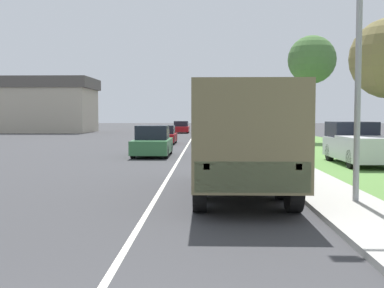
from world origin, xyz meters
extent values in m
plane|color=#38383A|center=(0.00, 40.00, 0.00)|extent=(180.00, 180.00, 0.00)
cube|color=silver|center=(0.00, 40.00, 0.00)|extent=(0.12, 120.00, 0.00)
cube|color=#ADAAA3|center=(4.50, 40.00, 0.06)|extent=(1.80, 120.00, 0.12)
cube|color=#56843D|center=(8.90, 40.00, 0.01)|extent=(7.00, 120.00, 0.02)
cube|color=#545B3D|center=(2.16, 12.47, 1.55)|extent=(2.33, 2.04, 1.95)
cube|color=brown|center=(2.16, 8.82, 1.70)|extent=(2.33, 5.25, 2.24)
cube|color=#545B3D|center=(2.16, 6.25, 0.93)|extent=(2.22, 0.10, 0.60)
cube|color=red|center=(1.28, 6.23, 1.13)|extent=(0.12, 0.06, 0.12)
cube|color=red|center=(3.03, 6.23, 1.13)|extent=(0.12, 0.06, 0.12)
cylinder|color=black|center=(1.14, 12.37, 0.55)|extent=(0.30, 1.10, 1.10)
cylinder|color=black|center=(3.17, 12.37, 0.55)|extent=(0.30, 1.10, 1.10)
cylinder|color=black|center=(1.14, 7.51, 0.55)|extent=(0.30, 1.10, 1.10)
cylinder|color=black|center=(3.17, 7.51, 0.55)|extent=(0.30, 1.10, 1.10)
cylinder|color=black|center=(1.14, 9.08, 0.55)|extent=(0.30, 1.10, 1.10)
cylinder|color=black|center=(3.17, 9.08, 0.55)|extent=(0.30, 1.10, 1.10)
cube|color=#336B3D|center=(-1.47, 21.83, 0.52)|extent=(1.83, 4.22, 0.69)
cube|color=black|center=(-1.47, 21.91, 1.23)|extent=(1.61, 1.90, 0.71)
cylinder|color=black|center=(-2.29, 23.18, 0.32)|extent=(0.20, 0.64, 0.64)
cylinder|color=black|center=(-0.66, 23.18, 0.32)|extent=(0.20, 0.64, 0.64)
cylinder|color=black|center=(-2.29, 20.48, 0.32)|extent=(0.20, 0.64, 0.64)
cylinder|color=black|center=(-0.66, 20.48, 0.32)|extent=(0.20, 0.64, 0.64)
cube|color=maroon|center=(-1.84, 32.66, 0.46)|extent=(1.79, 4.16, 0.58)
cube|color=black|center=(-1.84, 32.74, 1.06)|extent=(1.57, 1.87, 0.62)
cylinder|color=black|center=(-2.63, 33.99, 0.32)|extent=(0.20, 0.64, 0.64)
cylinder|color=black|center=(-1.04, 33.99, 0.32)|extent=(0.20, 0.64, 0.64)
cylinder|color=black|center=(-2.63, 31.33, 0.32)|extent=(0.20, 0.64, 0.64)
cylinder|color=black|center=(-1.04, 31.33, 0.32)|extent=(0.20, 0.64, 0.64)
cube|color=tan|center=(1.64, 42.91, 0.48)|extent=(1.74, 4.80, 0.61)
cube|color=black|center=(1.64, 43.01, 1.11)|extent=(1.53, 2.16, 0.65)
cylinder|color=black|center=(0.87, 44.45, 0.32)|extent=(0.20, 0.64, 0.64)
cylinder|color=black|center=(2.41, 44.45, 0.32)|extent=(0.20, 0.64, 0.64)
cylinder|color=black|center=(0.87, 41.38, 0.32)|extent=(0.20, 0.64, 0.64)
cylinder|color=black|center=(2.41, 41.38, 0.32)|extent=(0.20, 0.64, 0.64)
cube|color=maroon|center=(-1.65, 54.78, 0.48)|extent=(1.86, 4.64, 0.61)
cube|color=black|center=(-1.65, 54.87, 1.11)|extent=(1.64, 2.09, 0.64)
cylinder|color=black|center=(-2.48, 56.26, 0.32)|extent=(0.20, 0.64, 0.64)
cylinder|color=black|center=(-0.82, 56.26, 0.32)|extent=(0.20, 0.64, 0.64)
cylinder|color=black|center=(-2.48, 53.30, 0.32)|extent=(0.20, 0.64, 0.64)
cylinder|color=black|center=(-0.82, 53.30, 0.32)|extent=(0.20, 0.64, 0.64)
cube|color=silver|center=(1.76, 64.14, 0.48)|extent=(1.80, 4.29, 0.61)
cube|color=black|center=(1.76, 64.23, 1.10)|extent=(1.58, 1.93, 0.64)
cylinder|color=black|center=(0.96, 65.52, 0.32)|extent=(0.20, 0.64, 0.64)
cylinder|color=black|center=(2.56, 65.52, 0.32)|extent=(0.20, 0.64, 0.64)
cylinder|color=black|center=(0.96, 62.77, 0.32)|extent=(0.20, 0.64, 0.64)
cylinder|color=black|center=(2.56, 62.77, 0.32)|extent=(0.20, 0.64, 0.64)
cube|color=silver|center=(7.89, 17.65, 0.69)|extent=(2.05, 5.02, 0.87)
cube|color=black|center=(7.89, 19.11, 1.47)|extent=(1.89, 2.11, 0.69)
cube|color=silver|center=(7.89, 16.60, 1.18)|extent=(2.05, 2.91, 0.12)
cylinder|color=black|center=(6.98, 19.31, 0.40)|extent=(0.24, 0.76, 0.76)
cylinder|color=black|center=(8.79, 19.31, 0.40)|extent=(0.24, 0.76, 0.76)
cylinder|color=black|center=(6.98, 15.99, 0.40)|extent=(0.24, 0.76, 0.76)
cylinder|color=gray|center=(4.75, 8.26, 4.09)|extent=(0.14, 0.14, 7.94)
cylinder|color=brown|center=(9.56, 35.12, 2.72)|extent=(0.38, 0.38, 5.40)
sphere|color=#477038|center=(9.56, 35.12, 6.45)|extent=(3.74, 3.74, 3.74)
cube|color=#B2A893|center=(-22.30, 56.81, 2.69)|extent=(18.52, 8.38, 5.39)
cube|color=#514C47|center=(-22.30, 56.81, 6.06)|extent=(19.26, 8.72, 1.35)
camera|label=1|loc=(1.26, -2.90, 2.10)|focal=45.00mm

